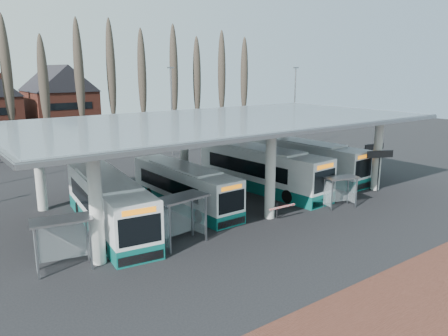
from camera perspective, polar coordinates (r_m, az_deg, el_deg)
ground at (r=28.56m, az=9.34°, el=-7.73°), size 140.00×140.00×0.00m
station_canopy at (r=33.08m, az=-0.30°, el=5.41°), size 32.00×16.00×6.34m
poplar_row at (r=55.01m, az=-16.20°, el=11.09°), size 45.10×1.10×14.50m
lamp_post_b at (r=51.41m, az=-6.84°, el=7.57°), size 0.80×0.16×10.17m
lamp_post_c at (r=55.25m, az=9.20°, el=7.86°), size 0.80×0.16×10.17m
bus_0 at (r=28.63m, az=-14.88°, el=-4.56°), size 4.11×12.47×3.40m
bus_1 at (r=32.22m, az=-5.27°, el=-2.51°), size 2.60×11.20×3.10m
bus_2 at (r=36.78m, az=4.81°, el=-0.19°), size 3.64×13.11×3.60m
bus_3 at (r=41.60m, az=10.62°, el=1.01°), size 3.20×12.31×3.39m
shelter_0 at (r=23.50m, az=-20.43°, el=-7.85°), size 3.15×2.00×2.71m
shelter_1 at (r=25.22m, az=-5.81°, el=-5.38°), size 3.29×1.98×2.88m
shelter_2 at (r=32.96m, az=14.85°, el=-2.15°), size 2.72×1.84×2.31m
info_sign_0 at (r=37.88m, az=19.68°, el=1.32°), size 2.16×1.05×3.44m
info_sign_1 at (r=41.92m, az=19.00°, el=2.28°), size 2.22×0.46×3.32m
barrier at (r=29.60m, az=7.47°, el=-5.17°), size 2.20×0.64×1.10m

